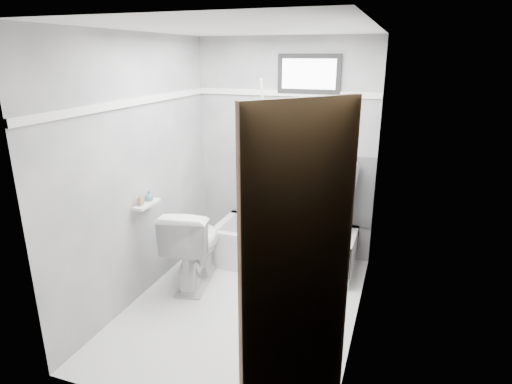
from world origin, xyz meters
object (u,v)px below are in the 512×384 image
at_px(soap_bottle_a, 140,200).
at_px(toilet, 194,245).
at_px(office_chair, 315,211).
at_px(soap_bottle_b, 149,196).
at_px(door, 331,304).
at_px(bathtub, 284,247).

bearing_deg(soap_bottle_a, toilet, 49.00).
relative_size(office_chair, toilet, 1.28).
xyz_separation_m(toilet, soap_bottle_b, (-0.32, -0.23, 0.55)).
distance_m(door, soap_bottle_b, 2.32).
bearing_deg(toilet, soap_bottle_a, 38.49).
bearing_deg(soap_bottle_a, bathtub, 44.42).
xyz_separation_m(toilet, door, (1.60, -1.54, 0.59)).
height_order(office_chair, toilet, office_chair).
xyz_separation_m(soap_bottle_a, soap_bottle_b, (0.00, 0.14, -0.01)).
xyz_separation_m(toilet, soap_bottle_a, (-0.32, -0.37, 0.56)).
distance_m(bathtub, door, 2.50).
bearing_deg(bathtub, toilet, -137.81).
distance_m(bathtub, toilet, 1.02).
relative_size(bathtub, soap_bottle_b, 14.54).
xyz_separation_m(door, soap_bottle_b, (-1.92, 1.31, -0.04)).
relative_size(office_chair, soap_bottle_a, 10.43).
height_order(office_chair, soap_bottle_a, office_chair).
bearing_deg(door, office_chair, 103.49).
relative_size(bathtub, toilet, 1.81).
distance_m(office_chair, soap_bottle_a, 1.78).
bearing_deg(door, soap_bottle_a, 148.69).
relative_size(door, soap_bottle_a, 19.67).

